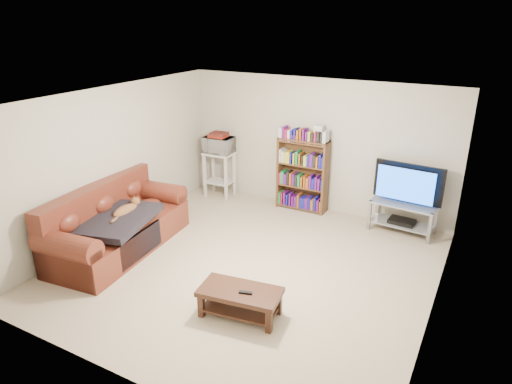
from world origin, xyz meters
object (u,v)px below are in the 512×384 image
Objects in this scene: tv_stand at (403,212)px; bookshelf at (302,174)px; sofa at (115,228)px; coffee_table at (240,298)px.

bookshelf reaches higher than tv_stand.
bookshelf reaches higher than sofa.
bookshelf is at bearing 49.45° from sofa.
tv_stand reaches higher than coffee_table.
tv_stand is 1.89m from bookshelf.
sofa is at bearing 159.58° from coffee_table.
sofa reaches higher than coffee_table.
sofa is 3.41m from bookshelf.
tv_stand is 0.80× the size of bookshelf.
coffee_table is 0.96× the size of tv_stand.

